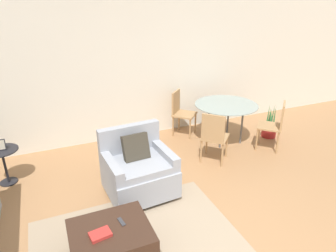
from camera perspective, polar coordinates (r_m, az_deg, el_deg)
wall_back at (r=5.74m, az=-8.16°, el=10.76°), size 12.00×0.06×2.75m
area_rug at (r=3.77m, az=-6.17°, el=-20.31°), size 2.33×1.52×0.01m
armchair at (r=4.25m, az=-5.68°, el=-8.37°), size 0.95×0.87×0.94m
ottoman at (r=3.44m, az=-10.75°, el=-20.99°), size 0.83×0.69×0.39m
book_stack at (r=3.27m, az=-12.76°, el=-19.48°), size 0.23×0.18×0.03m
tv_remote_primary at (r=3.39m, az=-8.86°, el=-17.55°), size 0.06×0.14×0.01m
side_table at (r=5.06m, az=-28.84°, el=-5.65°), size 0.46×0.46×0.56m
picture_frame at (r=4.96m, az=-29.38°, el=-3.18°), size 0.15×0.06×0.16m
dining_table at (r=5.76m, az=10.98°, el=3.36°), size 1.18×1.18×0.75m
dining_chair_near_left at (r=4.99m, az=8.74°, el=-1.63°), size 0.59×0.59×0.90m
dining_chair_near_right at (r=5.73m, az=19.76°, el=0.58°), size 0.59×0.59×0.90m
dining_chair_far_left at (r=6.03m, az=2.39°, el=3.09°), size 0.59×0.59×0.90m
potted_plant_small at (r=6.35m, az=18.73°, el=-0.37°), size 0.28×0.28×0.68m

